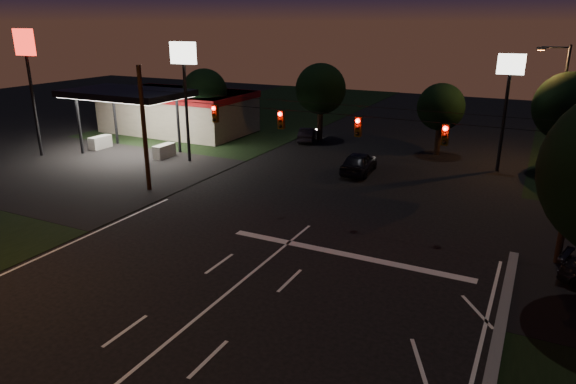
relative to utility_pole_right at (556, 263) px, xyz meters
The scene contains 17 objects.
ground 19.21m from the utility_pole_right, 128.66° to the right, with size 140.00×140.00×0.00m, color black.
cross_street_left 32.02m from the utility_pole_right, behind, with size 20.00×16.00×0.02m, color black.
stop_bar 9.66m from the utility_pole_right, 158.75° to the right, with size 12.00×0.50×0.01m, color silver.
utility_pole_right is the anchor object (origin of this frame).
utility_pole_left 24.00m from the utility_pole_right, behind, with size 0.28×0.28×8.00m, color black.
signal_span 13.20m from the utility_pole_right, behind, with size 24.00×0.40×1.56m.
gas_station 37.27m from the utility_pole_right, 155.56° to the left, with size 14.20×16.10×5.25m.
pole_sign_left_near 27.82m from the utility_pole_right, 164.93° to the left, with size 2.20×0.30×9.10m.
pole_sign_left_far 38.87m from the utility_pole_right, behind, with size 2.00×0.30×10.00m.
pole_sign_right 16.73m from the utility_pole_right, 104.93° to the left, with size 1.80×0.30×8.40m.
street_light_right_far 17.81m from the utility_pole_right, 92.57° to the left, with size 2.20×0.35×9.00m.
tree_far_a 33.84m from the utility_pole_right, 153.24° to the left, with size 4.20×4.20×6.42m.
tree_far_b 28.04m from the utility_pole_right, 136.25° to the left, with size 4.60×4.60×6.98m.
tree_far_c 20.58m from the utility_pole_right, 116.39° to the left, with size 3.80×3.80×5.86m.
tree_far_d 16.84m from the utility_pole_right, 89.92° to the left, with size 4.80×4.80×7.30m.
car_oncoming_a 16.37m from the utility_pole_right, 142.68° to the left, with size 1.87×4.65×1.58m, color black.
car_oncoming_b 27.27m from the utility_pole_right, 139.38° to the left, with size 1.32×3.79×1.25m, color black.
Camera 1 is at (10.52, -9.55, 10.54)m, focal length 32.00 mm.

